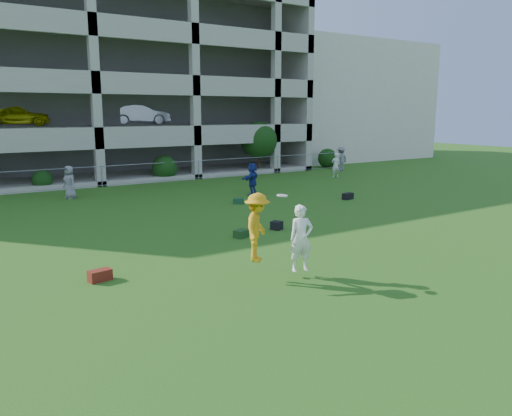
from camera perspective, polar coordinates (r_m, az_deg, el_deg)
ground at (r=12.49m, az=7.67°, el=-8.52°), size 100.00×100.00×0.00m
stucco_building at (r=48.02m, az=7.16°, el=11.90°), size 16.00×14.00×10.00m
bystander_c at (r=25.70m, az=-20.54°, el=2.77°), size 0.74×0.91×1.59m
bystander_d at (r=25.21m, az=-0.43°, el=3.35°), size 1.53×1.19×1.62m
bystander_e at (r=32.40m, az=9.08°, el=4.87°), size 0.61×0.44×1.57m
bystander_f at (r=36.04m, az=9.70°, el=5.56°), size 1.18×0.79×1.71m
bag_red_a at (r=13.10m, az=-17.41°, el=-7.36°), size 0.59×0.39×0.28m
bag_green_c at (r=16.73m, az=-1.68°, el=-2.93°), size 0.60×0.53×0.26m
crate_d at (r=17.82m, az=2.38°, el=-2.01°), size 0.46×0.46×0.30m
bag_black_e at (r=24.37m, az=10.45°, el=1.34°), size 0.66×0.44×0.30m
bag_green_g at (r=22.81m, az=-2.03°, el=0.80°), size 0.58×0.50×0.25m
frisbee_contest at (r=12.30m, az=1.53°, el=-2.56°), size 2.05×1.24×2.05m
parking_garage at (r=37.47m, az=-21.42°, el=13.09°), size 30.00×14.00×12.00m
fence at (r=29.18m, az=-17.22°, el=3.51°), size 36.06×0.06×1.20m
shrub_row at (r=31.26m, az=-9.52°, el=5.97°), size 34.38×2.52×3.50m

